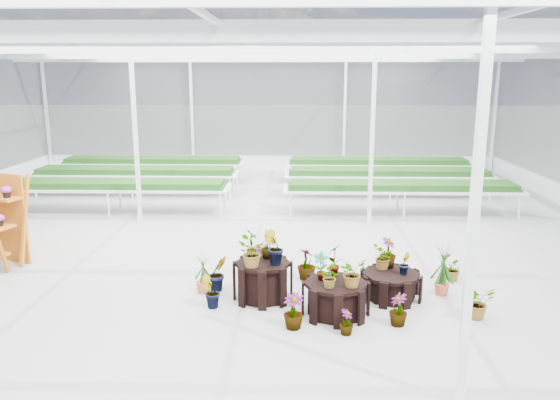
{
  "coord_description": "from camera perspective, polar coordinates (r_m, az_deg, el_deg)",
  "views": [
    {
      "loc": [
        1.05,
        -9.77,
        3.77
      ],
      "look_at": [
        0.76,
        0.95,
        1.3
      ],
      "focal_mm": 35.0,
      "sensor_mm": 36.0,
      "label": 1
    }
  ],
  "objects": [
    {
      "name": "plinth_mid",
      "position": [
        8.91,
        5.82,
        -10.19
      ],
      "size": [
        1.05,
        1.05,
        0.55
      ],
      "primitive_type": "cylinder",
      "rotation": [
        0.0,
        0.0,
        0.01
      ],
      "color": "black",
      "rests_on": "ground"
    },
    {
      "name": "nursery_plants",
      "position": [
        9.42,
        5.71,
        -7.35
      ],
      "size": [
        5.0,
        2.74,
        1.26
      ],
      "color": "#183F11",
      "rests_on": "ground"
    },
    {
      "name": "plinth_tall",
      "position": [
        9.43,
        -1.81,
        -8.41
      ],
      "size": [
        1.01,
        1.01,
        0.67
      ],
      "primitive_type": "cylinder",
      "rotation": [
        0.0,
        0.0,
        0.04
      ],
      "color": "black",
      "rests_on": "ground"
    },
    {
      "name": "ground_plane",
      "position": [
        10.52,
        -4.34,
        -8.06
      ],
      "size": [
        24.0,
        24.0,
        0.0
      ],
      "primitive_type": "plane",
      "color": "gray",
      "rests_on": "ground"
    },
    {
      "name": "steel_frame",
      "position": [
        9.94,
        -4.56,
        4.14
      ],
      "size": [
        18.0,
        24.0,
        4.5
      ],
      "primitive_type": null,
      "color": "silver",
      "rests_on": "ground"
    },
    {
      "name": "plinth_low",
      "position": [
        9.69,
        11.49,
        -8.73
      ],
      "size": [
        1.32,
        1.32,
        0.46
      ],
      "primitive_type": "cylinder",
      "rotation": [
        0.0,
        0.0,
        0.38
      ],
      "color": "black",
      "rests_on": "ground"
    },
    {
      "name": "greenhouse_shell",
      "position": [
        9.94,
        -4.56,
        4.14
      ],
      "size": [
        18.0,
        24.0,
        4.5
      ],
      "primitive_type": null,
      "color": "white",
      "rests_on": "ground"
    },
    {
      "name": "nursery_benches",
      "position": [
        17.33,
        -1.97,
        1.82
      ],
      "size": [
        16.0,
        7.0,
        0.84
      ],
      "primitive_type": null,
      "color": "silver",
      "rests_on": "ground"
    }
  ]
}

